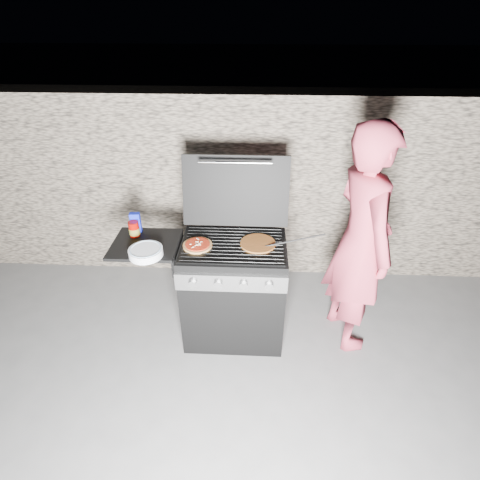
{
  "coord_description": "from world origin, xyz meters",
  "views": [
    {
      "loc": [
        0.16,
        -2.33,
        2.46
      ],
      "look_at": [
        0.05,
        0.0,
        0.95
      ],
      "focal_mm": 28.0,
      "sensor_mm": 36.0,
      "label": 1
    }
  ],
  "objects_px": {
    "sauce_jar": "(134,229)",
    "gas_grill": "(203,290)",
    "pizza_topped": "(198,245)",
    "person": "(360,243)"
  },
  "relations": [
    {
      "from": "sauce_jar",
      "to": "gas_grill",
      "type": "bearing_deg",
      "value": -10.52
    },
    {
      "from": "gas_grill",
      "to": "pizza_topped",
      "type": "relative_size",
      "value": 6.18
    },
    {
      "from": "gas_grill",
      "to": "sauce_jar",
      "type": "bearing_deg",
      "value": 169.48
    },
    {
      "from": "gas_grill",
      "to": "sauce_jar",
      "type": "distance_m",
      "value": 0.74
    },
    {
      "from": "gas_grill",
      "to": "person",
      "type": "relative_size",
      "value": 0.73
    },
    {
      "from": "gas_grill",
      "to": "person",
      "type": "height_order",
      "value": "person"
    },
    {
      "from": "gas_grill",
      "to": "sauce_jar",
      "type": "xyz_separation_m",
      "value": [
        -0.53,
        0.1,
        0.51
      ]
    },
    {
      "from": "sauce_jar",
      "to": "pizza_topped",
      "type": "bearing_deg",
      "value": -14.98
    },
    {
      "from": "person",
      "to": "pizza_topped",
      "type": "bearing_deg",
      "value": 80.17
    },
    {
      "from": "sauce_jar",
      "to": "person",
      "type": "height_order",
      "value": "person"
    }
  ]
}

